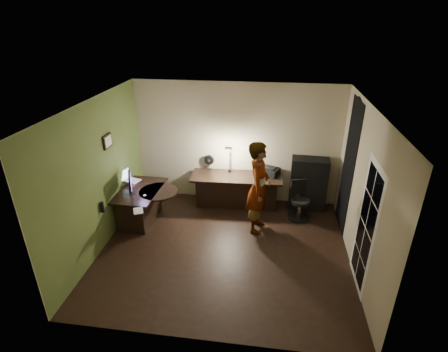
# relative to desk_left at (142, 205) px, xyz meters

# --- Properties ---
(floor) EXTENTS (4.50, 4.00, 0.01)m
(floor) POSITION_rel_desk_left_xyz_m (1.83, -0.74, -0.37)
(floor) COLOR black
(floor) RESTS_ON ground
(ceiling) EXTENTS (4.50, 4.00, 0.01)m
(ceiling) POSITION_rel_desk_left_xyz_m (1.83, -0.74, 2.34)
(ceiling) COLOR silver
(ceiling) RESTS_ON floor
(wall_back) EXTENTS (4.50, 0.01, 2.70)m
(wall_back) POSITION_rel_desk_left_xyz_m (1.83, 1.26, 0.99)
(wall_back) COLOR tan
(wall_back) RESTS_ON floor
(wall_front) EXTENTS (4.50, 0.01, 2.70)m
(wall_front) POSITION_rel_desk_left_xyz_m (1.83, -2.75, 0.99)
(wall_front) COLOR tan
(wall_front) RESTS_ON floor
(wall_left) EXTENTS (0.01, 4.00, 2.70)m
(wall_left) POSITION_rel_desk_left_xyz_m (-0.42, -0.74, 0.99)
(wall_left) COLOR tan
(wall_left) RESTS_ON floor
(wall_right) EXTENTS (0.01, 4.00, 2.70)m
(wall_right) POSITION_rel_desk_left_xyz_m (4.08, -0.74, 0.99)
(wall_right) COLOR tan
(wall_right) RESTS_ON floor
(green_wall_overlay) EXTENTS (0.00, 4.00, 2.70)m
(green_wall_overlay) POSITION_rel_desk_left_xyz_m (-0.41, -0.74, 0.99)
(green_wall_overlay) COLOR #4C6029
(green_wall_overlay) RESTS_ON floor
(arched_doorway) EXTENTS (0.01, 0.90, 2.60)m
(arched_doorway) POSITION_rel_desk_left_xyz_m (4.07, 0.41, 0.94)
(arched_doorway) COLOR black
(arched_doorway) RESTS_ON floor
(french_door) EXTENTS (0.02, 0.92, 2.10)m
(french_door) POSITION_rel_desk_left_xyz_m (4.07, -1.29, 0.69)
(french_door) COLOR white
(french_door) RESTS_ON floor
(framed_picture) EXTENTS (0.04, 0.30, 0.25)m
(framed_picture) POSITION_rel_desk_left_xyz_m (-0.39, -0.29, 1.49)
(framed_picture) COLOR black
(framed_picture) RESTS_ON wall_left
(desk_left) EXTENTS (0.82, 1.29, 0.73)m
(desk_left) POSITION_rel_desk_left_xyz_m (0.00, 0.00, 0.00)
(desk_left) COLOR black
(desk_left) RESTS_ON floor
(desk_right) EXTENTS (2.00, 0.77, 0.74)m
(desk_right) POSITION_rel_desk_left_xyz_m (1.87, 0.89, 0.01)
(desk_right) COLOR black
(desk_right) RESTS_ON floor
(cabinet) EXTENTS (0.80, 0.42, 1.17)m
(cabinet) POSITION_rel_desk_left_xyz_m (3.44, 1.04, 0.22)
(cabinet) COLOR black
(cabinet) RESTS_ON floor
(laptop_stand) EXTENTS (0.27, 0.24, 0.09)m
(laptop_stand) POSITION_rel_desk_left_xyz_m (-0.28, 0.22, 0.40)
(laptop_stand) COLOR silver
(laptop_stand) RESTS_ON desk_left
(laptop) EXTENTS (0.42, 0.41, 0.23)m
(laptop) POSITION_rel_desk_left_xyz_m (-0.24, 0.22, 0.56)
(laptop) COLOR silver
(laptop) RESTS_ON laptop_stand
(monitor) EXTENTS (0.27, 0.47, 0.31)m
(monitor) POSITION_rel_desk_left_xyz_m (-0.13, -0.18, 0.51)
(monitor) COLOR black
(monitor) RESTS_ON desk_left
(mouse) EXTENTS (0.07, 0.09, 0.03)m
(mouse) POSITION_rel_desk_left_xyz_m (0.18, -0.22, 0.37)
(mouse) COLOR silver
(mouse) RESTS_ON desk_left
(phone) EXTENTS (0.08, 0.13, 0.01)m
(phone) POSITION_rel_desk_left_xyz_m (0.54, -0.23, 0.36)
(phone) COLOR black
(phone) RESTS_ON desk_left
(pen) EXTENTS (0.03, 0.15, 0.01)m
(pen) POSITION_rel_desk_left_xyz_m (-0.09, -0.07, 0.36)
(pen) COLOR black
(pen) RESTS_ON desk_left
(speaker) EXTENTS (0.10, 0.10, 0.19)m
(speaker) POSITION_rel_desk_left_xyz_m (-0.36, -0.90, 0.45)
(speaker) COLOR black
(speaker) RESTS_ON desk_left
(notepad) EXTENTS (0.25, 0.28, 0.01)m
(notepad) POSITION_rel_desk_left_xyz_m (0.26, -0.78, 0.36)
(notepad) COLOR silver
(notepad) RESTS_ON desk_left
(desk_fan) EXTENTS (0.24, 0.17, 0.34)m
(desk_fan) POSITION_rel_desk_left_xyz_m (1.22, 1.18, 0.54)
(desk_fan) COLOR black
(desk_fan) RESTS_ON desk_right
(headphones) EXTENTS (0.20, 0.14, 0.09)m
(headphones) POSITION_rel_desk_left_xyz_m (2.46, 1.10, 0.41)
(headphones) COLOR navy
(headphones) RESTS_ON desk_right
(printer) EXTENTS (0.50, 0.45, 0.18)m
(printer) POSITION_rel_desk_left_xyz_m (2.57, 1.06, 0.46)
(printer) COLOR black
(printer) RESTS_ON desk_right
(desk_lamp) EXTENTS (0.20, 0.35, 0.74)m
(desk_lamp) POSITION_rel_desk_left_xyz_m (1.70, 1.09, 0.74)
(desk_lamp) COLOR black
(desk_lamp) RESTS_ON desk_right
(office_chair) EXTENTS (0.57, 0.57, 0.83)m
(office_chair) POSITION_rel_desk_left_xyz_m (3.25, 0.54, 0.05)
(office_chair) COLOR black
(office_chair) RESTS_ON floor
(person) EXTENTS (0.50, 0.70, 1.86)m
(person) POSITION_rel_desk_left_xyz_m (2.39, 0.03, 0.57)
(person) COLOR #D8A88C
(person) RESTS_ON floor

